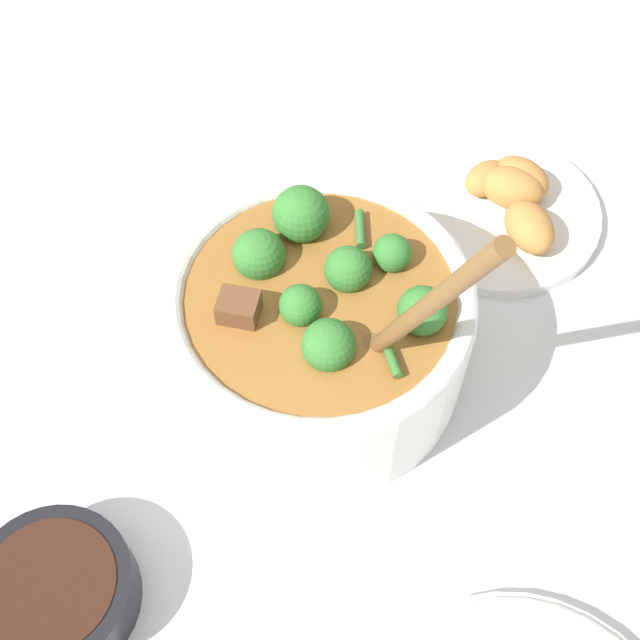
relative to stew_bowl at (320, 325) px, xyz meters
The scene contains 4 objects.
ground_plane 0.06m from the stew_bowl, 134.91° to the right, with size 4.00×4.00×0.00m, color silver.
stew_bowl is the anchor object (origin of this frame).
condiment_bowl 0.26m from the stew_bowl, 126.62° to the right, with size 0.11×0.11×0.04m.
food_plate 0.24m from the stew_bowl, 51.90° to the left, with size 0.20×0.20×0.05m.
Camera 1 is at (0.04, -0.33, 0.57)m, focal length 45.00 mm.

